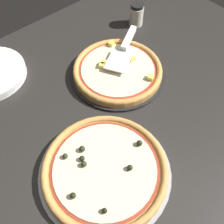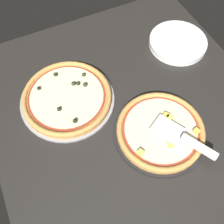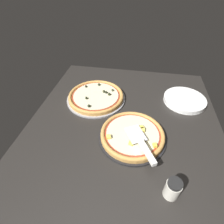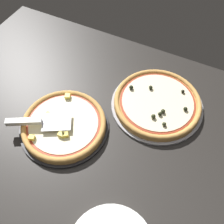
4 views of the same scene
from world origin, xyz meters
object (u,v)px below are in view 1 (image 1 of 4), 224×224
pizza_back (105,169)px  parmesan_shaker (136,15)px  pizza_front (118,70)px  serving_spatula (126,44)px

pizza_back → parmesan_shaker: (-53.37, -41.97, 2.09)cm
pizza_back → parmesan_shaker: bearing=-141.8°
pizza_front → parmesan_shaker: parmesan_shaker is taller
pizza_front → serving_spatula: bearing=-149.0°
pizza_back → parmesan_shaker: 67.93cm
pizza_front → pizza_back: pizza_back is taller
pizza_front → serving_spatula: size_ratio=1.38×
pizza_back → serving_spatula: (-37.05, -30.88, 3.05)cm
serving_spatula → pizza_front: bearing=31.0°
pizza_back → pizza_front: bearing=-137.6°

